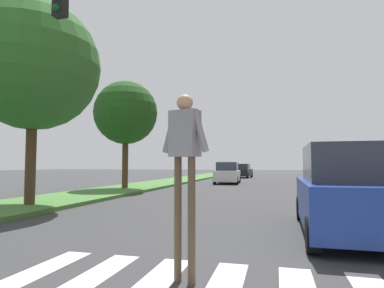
# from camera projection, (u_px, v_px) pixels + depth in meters

# --- Properties ---
(ground_plane) EXTENTS (140.00, 140.00, 0.00)m
(ground_plane) POSITION_uv_depth(u_px,v_px,m) (267.00, 185.00, 24.81)
(ground_plane) COLOR #38383A
(median_strip) EXTENTS (3.60, 64.00, 0.15)m
(median_strip) POSITION_uv_depth(u_px,v_px,m) (156.00, 184.00, 24.90)
(median_strip) COLOR #477A38
(median_strip) RESTS_ON ground_plane
(tree_mid) EXTENTS (4.68, 4.68, 7.31)m
(tree_mid) POSITION_uv_depth(u_px,v_px,m) (34.00, 66.00, 11.88)
(tree_mid) COLOR #4C3823
(tree_mid) RESTS_ON median_strip
(tree_far) EXTENTS (3.82, 3.82, 6.44)m
(tree_far) POSITION_uv_depth(u_px,v_px,m) (126.00, 113.00, 19.95)
(tree_far) COLOR #4C3823
(tree_far) RESTS_ON median_strip
(traffic_light_gantry) EXTENTS (9.73, 0.30, 6.00)m
(traffic_light_gantry) POSITION_uv_depth(u_px,v_px,m) (60.00, 31.00, 7.02)
(traffic_light_gantry) COLOR gold
(traffic_light_gantry) RESTS_ON median_strip
(pedestrian_performer) EXTENTS (0.73, 0.35, 2.49)m
(pedestrian_performer) POSITION_uv_depth(u_px,v_px,m) (185.00, 156.00, 4.39)
(pedestrian_performer) COLOR brown
(pedestrian_performer) RESTS_ON ground_plane
(suv_crossing) EXTENTS (2.03, 4.63, 1.97)m
(suv_crossing) POSITION_uv_depth(u_px,v_px,m) (347.00, 193.00, 7.23)
(suv_crossing) COLOR navy
(suv_crossing) RESTS_ON ground_plane
(sedan_midblock) EXTENTS (2.08, 4.19, 1.73)m
(sedan_midblock) POSITION_uv_depth(u_px,v_px,m) (227.00, 174.00, 26.80)
(sedan_midblock) COLOR silver
(sedan_midblock) RESTS_ON ground_plane
(sedan_distant) EXTENTS (2.07, 4.34, 1.62)m
(sedan_distant) POSITION_uv_depth(u_px,v_px,m) (243.00, 171.00, 38.56)
(sedan_distant) COLOR black
(sedan_distant) RESTS_ON ground_plane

